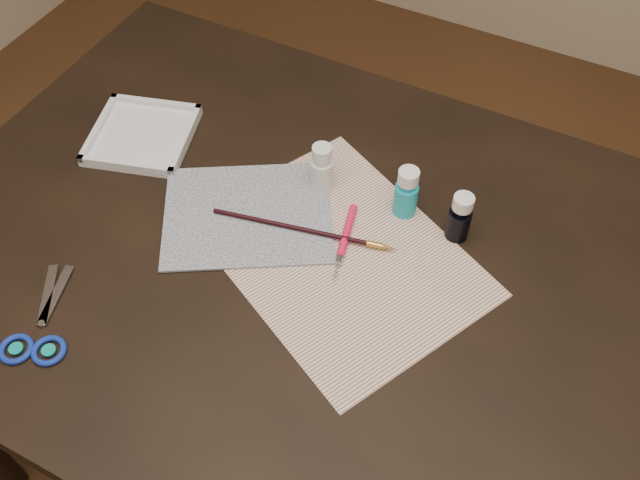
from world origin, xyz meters
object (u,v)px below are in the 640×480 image
at_px(paper, 340,255).
at_px(paint_bottle_white, 322,167).
at_px(scissors, 40,313).
at_px(paint_bottle_navy, 460,217).
at_px(canvas, 248,214).
at_px(paint_bottle_cyan, 406,192).
at_px(palette_tray, 142,135).

xyz_separation_m(paper, paint_bottle_white, (-0.09, 0.12, 0.04)).
bearing_deg(scissors, paint_bottle_navy, -80.25).
distance_m(canvas, scissors, 0.35).
distance_m(paint_bottle_cyan, scissors, 0.58).
bearing_deg(paint_bottle_white, canvas, -124.08).
height_order(paper, palette_tray, palette_tray).
distance_m(paint_bottle_white, paint_bottle_cyan, 0.14).
bearing_deg(canvas, paper, -1.50).
height_order(paint_bottle_white, paint_bottle_cyan, paint_bottle_cyan).
bearing_deg(paint_bottle_navy, scissors, -139.39).
distance_m(paper, paint_bottle_navy, 0.19).
relative_size(canvas, scissors, 1.41).
xyz_separation_m(paint_bottle_navy, scissors, (-0.49, -0.42, -0.04)).
bearing_deg(paper, palette_tray, 170.13).
bearing_deg(paint_bottle_cyan, scissors, -132.72).
height_order(scissors, palette_tray, palette_tray).
distance_m(paper, scissors, 0.45).
bearing_deg(paper, paint_bottle_white, 128.06).
xyz_separation_m(paint_bottle_white, palette_tray, (-0.33, -0.04, -0.03)).
relative_size(paper, paint_bottle_white, 4.76).
height_order(paint_bottle_cyan, palette_tray, paint_bottle_cyan).
relative_size(paint_bottle_navy, palette_tray, 0.52).
distance_m(canvas, palette_tray, 0.27).
height_order(paper, paint_bottle_cyan, paint_bottle_cyan).
relative_size(paper, palette_tray, 2.47).
bearing_deg(paint_bottle_white, palette_tray, -172.54).
distance_m(paint_bottle_white, paint_bottle_navy, 0.24).
relative_size(paper, paint_bottle_cyan, 4.56).
xyz_separation_m(canvas, paint_bottle_navy, (0.31, 0.12, 0.04)).
height_order(paper, canvas, canvas).
bearing_deg(paper, canvas, 178.50).
bearing_deg(paint_bottle_cyan, paint_bottle_white, -175.82).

